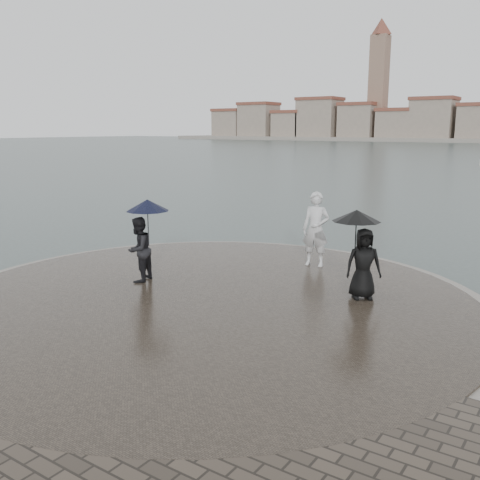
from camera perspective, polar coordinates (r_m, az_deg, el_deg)
The scene contains 6 objects.
ground at distance 9.80m, azimuth -16.49°, elevation -13.18°, with size 400.00×400.00×0.00m, color #2B3835.
kerb_ring at distance 12.06m, azimuth -3.52°, elevation -7.07°, with size 12.50×12.50×0.32m, color gray.
quay_tip at distance 12.05m, azimuth -3.52°, elevation -6.97°, with size 11.90×11.90×0.36m, color #2D261E.
statue at distance 14.64m, azimuth 8.08°, elevation 1.16°, with size 0.74×0.49×2.03m, color silver.
visitor_left at distance 13.17m, azimuth -10.51°, elevation 0.30°, with size 1.15×1.07×2.04m.
visitor_right at distance 12.02m, azimuth 12.80°, elevation -0.80°, with size 1.25×1.08×1.95m.
Camera 1 is at (7.03, -5.48, 4.07)m, focal length 40.00 mm.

